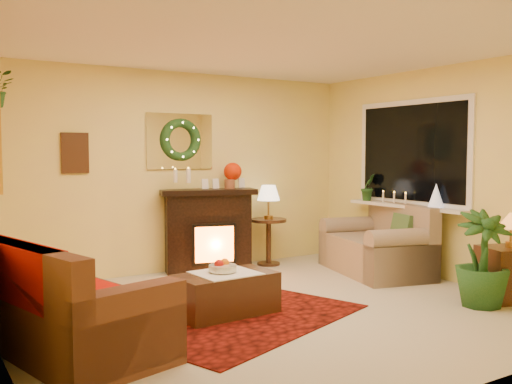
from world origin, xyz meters
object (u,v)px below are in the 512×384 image
sofa (61,293)px  fireplace (208,229)px  end_table_square (505,275)px  loveseat (375,241)px  side_table_round (269,242)px  coffee_table (226,293)px

sofa → fireplace: bearing=26.1°
end_table_square → loveseat: bearing=96.6°
sofa → fireplace: size_ratio=1.87×
side_table_round → end_table_square: side_table_round is taller
sofa → loveseat: sofa is taller
side_table_round → coffee_table: (-1.68, -1.82, -0.12)m
loveseat → side_table_round: size_ratio=2.41×
sofa → fireplace: fireplace is taller
sofa → loveseat: (4.10, 0.73, -0.01)m
end_table_square → coffee_table: size_ratio=0.60×
side_table_round → fireplace: bearing=174.6°
sofa → end_table_square: sofa is taller
loveseat → coffee_table: 2.65m
fireplace → loveseat: size_ratio=0.71×
sofa → coffee_table: size_ratio=2.16×
side_table_round → coffee_table: size_ratio=0.67×
sofa → side_table_round: (3.22, 1.90, -0.11)m
fireplace → loveseat: bearing=-19.8°
sofa → loveseat: 4.16m
sofa → end_table_square: 4.42m
fireplace → side_table_round: (0.90, -0.08, -0.23)m
fireplace → coffee_table: fireplace is taller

